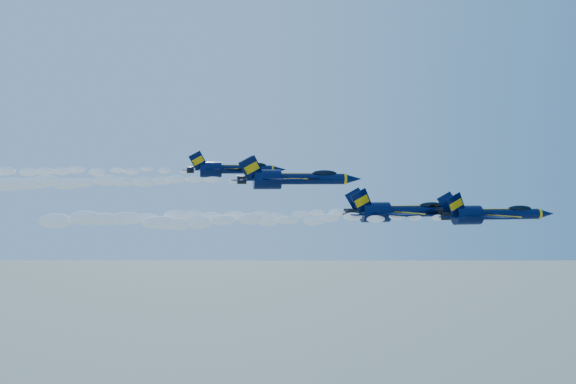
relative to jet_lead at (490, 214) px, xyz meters
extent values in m
cylinder|color=black|center=(2.45, 0.00, -0.06)|extent=(7.82, 1.30, 1.30)
ellipsoid|color=black|center=(-3.02, 0.00, -0.10)|extent=(1.36, 2.35, 5.56)
cone|color=black|center=(7.49, 0.00, -0.06)|extent=(2.26, 1.30, 1.30)
cylinder|color=#FFB608|center=(6.45, 0.00, -0.06)|extent=(0.30, 1.36, 1.36)
ellipsoid|color=black|center=(3.93, 0.00, 0.59)|extent=(3.13, 1.02, 0.86)
cube|color=#FFB608|center=(3.93, 0.00, 0.33)|extent=(3.65, 0.87, 0.16)
cube|color=black|center=(-1.46, -3.48, -0.06)|extent=(4.66, 5.52, 0.16)
cube|color=black|center=(-1.46, 3.48, -0.06)|extent=(4.66, 5.52, 0.16)
cube|color=#FFB608|center=(-0.24, -3.48, 0.03)|extent=(2.10, 4.35, 0.09)
cube|color=#FFB608|center=(-0.24, 3.48, 0.03)|extent=(2.10, 4.35, 0.09)
cube|color=black|center=(-4.94, -0.91, 1.25)|extent=(2.83, 0.89, 3.05)
cube|color=black|center=(-4.94, 0.91, 1.25)|extent=(2.83, 0.89, 3.05)
cylinder|color=black|center=(-6.07, -0.56, -0.15)|extent=(1.04, 0.96, 0.96)
cylinder|color=black|center=(-6.07, 0.56, -0.15)|extent=(1.04, 0.96, 0.96)
cube|color=#FFB608|center=(-0.16, 0.00, 0.62)|extent=(9.56, 0.30, 0.07)
ellipsoid|color=white|center=(-24.05, 0.00, -0.36)|extent=(35.10, 1.57, 1.42)
cylinder|color=black|center=(-7.92, 2.71, 0.24)|extent=(8.29, 1.38, 1.38)
ellipsoid|color=black|center=(-13.73, 2.71, 0.19)|extent=(1.44, 2.49, 5.90)
cone|color=black|center=(-2.58, 2.71, 0.24)|extent=(2.40, 1.38, 1.38)
cylinder|color=#FFB608|center=(-3.68, 2.71, 0.24)|extent=(0.32, 1.44, 1.44)
ellipsoid|color=black|center=(-6.36, 2.71, 0.93)|extent=(3.32, 1.08, 0.91)
cube|color=#FFB608|center=(-6.36, 2.71, 0.65)|extent=(3.87, 0.92, 0.17)
cube|color=black|center=(-12.07, -0.98, 0.24)|extent=(4.94, 5.86, 0.17)
cube|color=black|center=(-12.07, 6.40, 0.24)|extent=(4.94, 5.86, 0.17)
cube|color=#FFB608|center=(-10.78, -0.98, 0.33)|extent=(2.22, 4.62, 0.09)
cube|color=#FFB608|center=(-10.78, 6.40, 0.33)|extent=(2.22, 4.62, 0.09)
cube|color=black|center=(-15.76, 1.74, 1.62)|extent=(3.00, 0.95, 3.23)
cube|color=black|center=(-15.76, 3.68, 1.62)|extent=(3.00, 0.95, 3.23)
cylinder|color=black|center=(-16.95, 2.11, 0.14)|extent=(1.11, 1.01, 1.01)
cylinder|color=black|center=(-16.95, 3.31, 0.14)|extent=(1.11, 1.01, 1.01)
cube|color=#FFB608|center=(-10.69, 2.71, 0.96)|extent=(10.14, 0.32, 0.07)
ellipsoid|color=white|center=(-34.96, 2.71, -0.07)|extent=(35.10, 1.67, 1.50)
cylinder|color=black|center=(-18.61, 16.96, 4.12)|extent=(9.53, 1.59, 1.59)
ellipsoid|color=black|center=(-25.29, 16.96, 4.07)|extent=(1.65, 2.86, 6.78)
cone|color=black|center=(-12.47, 16.96, 4.12)|extent=(2.75, 1.59, 1.59)
cylinder|color=#FFB608|center=(-13.74, 16.96, 4.12)|extent=(0.37, 1.65, 1.65)
ellipsoid|color=black|center=(-16.81, 16.96, 4.92)|extent=(3.81, 1.24, 1.05)
cube|color=#FFB608|center=(-16.81, 16.96, 4.60)|extent=(4.45, 1.06, 0.19)
cube|color=black|center=(-23.38, 12.72, 4.12)|extent=(5.68, 6.73, 0.19)
cube|color=black|center=(-23.38, 21.20, 4.12)|extent=(5.68, 6.73, 0.19)
cube|color=#FFB608|center=(-21.90, 12.72, 4.23)|extent=(2.55, 5.31, 0.11)
cube|color=#FFB608|center=(-21.90, 21.20, 4.23)|extent=(2.55, 5.31, 0.11)
cube|color=black|center=(-27.62, 15.85, 5.71)|extent=(3.45, 1.09, 3.71)
cube|color=black|center=(-27.62, 18.07, 5.71)|extent=(3.45, 1.09, 3.71)
cylinder|color=black|center=(-29.00, 16.27, 4.02)|extent=(1.27, 1.17, 1.17)
cylinder|color=black|center=(-29.00, 17.65, 4.02)|extent=(1.27, 1.17, 1.17)
cube|color=#FFB608|center=(-21.79, 16.96, 4.95)|extent=(11.65, 0.37, 0.08)
ellipsoid|color=white|center=(-47.07, 16.96, 3.81)|extent=(35.10, 1.92, 1.73)
cylinder|color=black|center=(-27.65, 23.29, 5.55)|extent=(7.87, 1.31, 1.31)
ellipsoid|color=black|center=(-33.15, 23.29, 5.51)|extent=(1.36, 2.36, 5.59)
cone|color=black|center=(-22.58, 23.29, 5.55)|extent=(2.27, 1.31, 1.31)
cylinder|color=#FFB608|center=(-23.63, 23.29, 5.55)|extent=(0.31, 1.36, 1.36)
ellipsoid|color=black|center=(-26.16, 23.29, 6.21)|extent=(3.15, 1.02, 0.87)
cube|color=#FFB608|center=(-26.16, 23.29, 5.94)|extent=(3.67, 0.87, 0.16)
cube|color=black|center=(-31.58, 19.79, 5.55)|extent=(4.68, 5.55, 0.16)
cube|color=black|center=(-31.58, 26.78, 5.55)|extent=(4.68, 5.55, 0.16)
cube|color=#FFB608|center=(-30.35, 19.79, 5.64)|extent=(2.11, 4.38, 0.09)
cube|color=#FFB608|center=(-30.35, 26.78, 5.64)|extent=(2.11, 4.38, 0.09)
cube|color=black|center=(-35.07, 22.37, 6.86)|extent=(2.85, 0.90, 3.06)
cube|color=black|center=(-35.07, 24.20, 6.86)|extent=(2.85, 0.90, 3.06)
cylinder|color=black|center=(-36.21, 22.72, 5.46)|extent=(1.05, 0.96, 0.96)
cylinder|color=black|center=(-36.21, 23.85, 5.46)|extent=(1.05, 0.96, 0.96)
cube|color=#FFB608|center=(-30.27, 23.29, 6.23)|extent=(9.61, 0.31, 0.07)
ellipsoid|color=white|center=(-54.19, 23.29, 5.25)|extent=(35.10, 1.58, 1.42)
camera|label=1|loc=(-35.72, -63.33, 5.03)|focal=35.00mm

